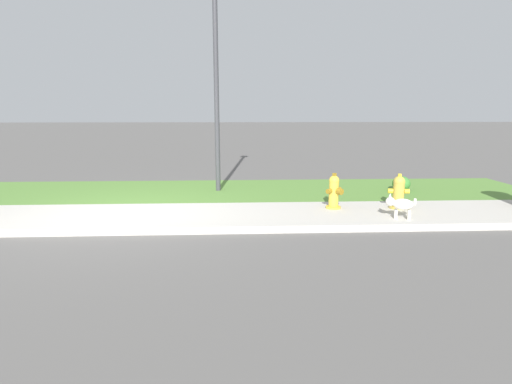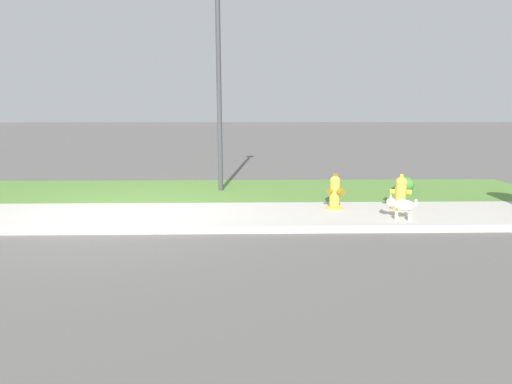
{
  "view_description": "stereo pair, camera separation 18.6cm",
  "coord_description": "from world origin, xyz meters",
  "views": [
    {
      "loc": [
        2.08,
        -6.94,
        1.84
      ],
      "look_at": [
        2.41,
        0.12,
        0.4
      ],
      "focal_mm": 28.0,
      "sensor_mm": 36.0,
      "label": 1
    },
    {
      "loc": [
        2.26,
        -6.94,
        1.84
      ],
      "look_at": [
        2.41,
        0.12,
        0.4
      ],
      "focal_mm": 28.0,
      "sensor_mm": 36.0,
      "label": 2
    }
  ],
  "objects": [
    {
      "name": "fire_hydrant_at_driveway",
      "position": [
        3.91,
        0.4,
        0.33
      ],
      "size": [
        0.35,
        0.33,
        0.69
      ],
      "rotation": [
        0.0,
        0.0,
        3.77
      ],
      "color": "gold",
      "rests_on": "ground"
    },
    {
      "name": "small_white_dog",
      "position": [
        4.87,
        -0.39,
        0.26
      ],
      "size": [
        0.48,
        0.3,
        0.44
      ],
      "rotation": [
        0.0,
        0.0,
        2.79
      ],
      "color": "silver",
      "rests_on": "ground"
    },
    {
      "name": "street_curb",
      "position": [
        0.0,
        -1.04,
        0.06
      ],
      "size": [
        18.0,
        0.16,
        0.12
      ],
      "primitive_type": "cube",
      "color": "#BCB7AD",
      "rests_on": "ground"
    },
    {
      "name": "fire_hydrant_mid_block",
      "position": [
        5.14,
        0.36,
        0.32
      ],
      "size": [
        0.4,
        0.37,
        0.68
      ],
      "rotation": [
        0.0,
        0.0,
        6.1
      ],
      "color": "gold",
      "rests_on": "ground"
    },
    {
      "name": "grass_verge",
      "position": [
        0.0,
        2.33,
        0.0
      ],
      "size": [
        18.0,
        2.73,
        0.01
      ],
      "primitive_type": "cube",
      "color": "#568438",
      "rests_on": "ground"
    },
    {
      "name": "street_lamp",
      "position": [
        1.63,
        2.3,
        3.13
      ],
      "size": [
        0.32,
        0.32,
        4.76
      ],
      "color": "#3D3D42",
      "rests_on": "ground"
    },
    {
      "name": "sidewalk_pavement",
      "position": [
        0.0,
        0.0,
        0.01
      ],
      "size": [
        18.0,
        1.92,
        0.01
      ],
      "primitive_type": "cube",
      "color": "#BCB7AD",
      "rests_on": "ground"
    },
    {
      "name": "ground_plane",
      "position": [
        0.0,
        0.0,
        0.0
      ],
      "size": [
        120.0,
        120.0,
        0.0
      ],
      "primitive_type": "plane",
      "color": "#5B5956"
    },
    {
      "name": "shrub_bush_near_lamp",
      "position": [
        5.9,
        2.05,
        0.17
      ],
      "size": [
        0.41,
        0.41,
        0.35
      ],
      "color": "#3D7F33",
      "rests_on": "ground"
    }
  ]
}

